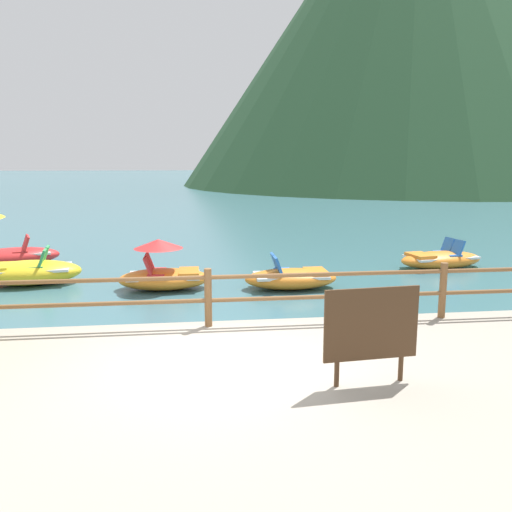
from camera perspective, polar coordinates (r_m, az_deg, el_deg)
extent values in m
plane|color=#3D6B75|center=(46.85, -6.70, 6.57)|extent=(200.00, 200.00, 0.00)
cube|color=#A39989|center=(5.38, -3.61, -21.85)|extent=(28.00, 8.00, 0.40)
cylinder|color=brown|center=(8.59, -5.15, -4.47)|extent=(0.12, 0.12, 0.95)
cylinder|color=brown|center=(9.56, 19.40, -3.49)|extent=(0.12, 0.12, 0.95)
cylinder|color=brown|center=(8.51, -5.19, -2.30)|extent=(23.80, 0.07, 0.07)
cylinder|color=brown|center=(8.60, -5.15, -4.77)|extent=(23.80, 0.07, 0.07)
cube|color=beige|center=(6.48, 12.23, -7.09)|extent=(1.10, 0.14, 0.80)
cube|color=#4C331E|center=(6.47, 12.29, -7.13)|extent=(1.18, 0.14, 0.88)
cylinder|color=#4C331E|center=(6.52, 8.65, -12.22)|extent=(0.06, 0.06, 0.35)
cylinder|color=#4C331E|center=(6.84, 15.26, -11.38)|extent=(0.06, 0.06, 0.35)
ellipsoid|color=red|center=(16.96, -24.63, -0.08)|extent=(2.80, 1.89, 0.53)
cube|color=silver|center=(16.94, -24.66, 0.23)|extent=(2.20, 1.52, 0.06)
cube|color=red|center=(17.15, -24.05, 0.62)|extent=(0.51, 0.51, 0.08)
cube|color=red|center=(17.13, -23.51, 1.40)|extent=(0.33, 0.45, 0.43)
cube|color=red|center=(16.72, -23.99, 0.39)|extent=(0.51, 0.51, 0.08)
cube|color=red|center=(16.69, -23.43, 1.19)|extent=(0.33, 0.45, 0.43)
ellipsoid|color=orange|center=(16.02, 19.22, -0.37)|extent=(2.63, 1.55, 0.48)
cube|color=silver|center=(16.01, 19.24, -0.08)|extent=(2.06, 1.26, 0.06)
cube|color=blue|center=(16.29, 19.31, 0.34)|extent=(0.46, 0.46, 0.08)
cube|color=blue|center=(16.36, 19.87, 1.13)|extent=(0.27, 0.43, 0.43)
cube|color=blue|center=(15.92, 20.28, 0.05)|extent=(0.46, 0.46, 0.08)
cube|color=blue|center=(15.99, 20.85, 0.86)|extent=(0.27, 0.43, 0.43)
cube|color=orange|center=(15.62, 17.21, 0.01)|extent=(0.67, 0.90, 0.12)
ellipsoid|color=orange|center=(12.89, -9.83, -2.44)|extent=(2.17, 1.23, 0.48)
cube|color=silver|center=(12.87, -9.84, -2.08)|extent=(1.69, 1.01, 0.06)
cube|color=red|center=(12.63, -10.64, -2.02)|extent=(0.40, 0.40, 0.08)
cube|color=red|center=(12.60, -11.49, -1.06)|extent=(0.21, 0.40, 0.43)
cube|color=red|center=(13.10, -10.50, -1.56)|extent=(0.40, 0.40, 0.08)
cube|color=red|center=(13.07, -11.31, -0.63)|extent=(0.21, 0.40, 0.43)
cube|color=orange|center=(12.83, -7.20, -1.76)|extent=(0.48, 0.85, 0.12)
cone|color=red|center=(12.73, -10.43, 1.30)|extent=(1.16, 1.16, 0.22)
ellipsoid|color=orange|center=(12.77, 3.75, -2.44)|extent=(2.22, 1.13, 0.48)
cube|color=silver|center=(12.75, 3.76, -2.08)|extent=(1.73, 0.93, 0.06)
cube|color=blue|center=(12.49, 3.20, -2.01)|extent=(0.40, 0.40, 0.08)
cube|color=blue|center=(12.42, 2.39, -1.04)|extent=(0.21, 0.40, 0.43)
cube|color=blue|center=(12.93, 2.85, -1.58)|extent=(0.40, 0.40, 0.08)
cube|color=blue|center=(12.85, 2.07, -0.64)|extent=(0.21, 0.40, 0.43)
cube|color=orange|center=(12.86, 6.43, -1.74)|extent=(0.49, 0.79, 0.12)
ellipsoid|color=yellow|center=(14.31, -23.15, -1.64)|extent=(2.63, 1.59, 0.59)
cube|color=silver|center=(14.29, -23.17, -1.24)|extent=(2.05, 1.30, 0.06)
cube|color=#339956|center=(14.50, -22.31, -0.73)|extent=(0.45, 0.45, 0.08)
cube|color=#339956|center=(14.43, -21.66, 0.15)|extent=(0.25, 0.42, 0.43)
cube|color=#339956|center=(13.99, -22.61, -1.13)|extent=(0.45, 0.45, 0.08)
cube|color=#339956|center=(13.92, -21.94, -0.22)|extent=(0.25, 0.42, 0.43)
cone|color=#284C2D|center=(69.29, 16.61, 23.89)|extent=(53.25, 53.25, 39.45)
cone|color=#284C2D|center=(70.32, 5.83, 17.50)|extent=(29.29, 29.29, 23.67)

